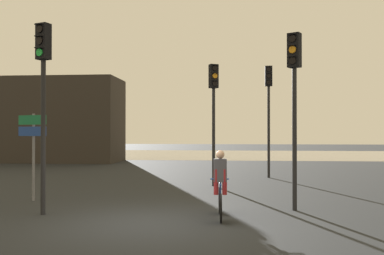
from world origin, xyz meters
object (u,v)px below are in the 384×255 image
(traffic_light_near_left, at_px, (43,82))
(cyclist, at_px, (220,184))
(distant_building, at_px, (44,120))
(direction_sign_post, at_px, (33,141))
(traffic_light_far_right, at_px, (269,101))
(traffic_light_near_right, at_px, (294,88))
(traffic_light_center, at_px, (214,102))

(traffic_light_near_left, xyz_separation_m, cyclist, (4.41, -0.14, -2.47))
(distant_building, distance_m, direction_sign_post, 17.48)
(traffic_light_far_right, bearing_deg, traffic_light_near_right, 91.77)
(distant_building, height_order, traffic_light_far_right, distant_building)
(direction_sign_post, distance_m, cyclist, 6.10)
(distant_building, relative_size, traffic_light_center, 2.27)
(traffic_light_center, xyz_separation_m, traffic_light_near_right, (2.28, -4.81, 0.02))
(traffic_light_center, relative_size, direction_sign_post, 1.77)
(traffic_light_near_right, bearing_deg, cyclist, 62.42)
(traffic_light_far_right, distance_m, cyclist, 9.75)
(distant_building, relative_size, traffic_light_near_right, 2.25)
(traffic_light_center, xyz_separation_m, traffic_light_near_left, (-4.04, -5.92, 0.09))
(traffic_light_far_right, height_order, direction_sign_post, traffic_light_far_right)
(traffic_light_center, height_order, traffic_light_near_left, traffic_light_near_left)
(traffic_light_center, bearing_deg, distant_building, -70.24)
(distant_building, height_order, traffic_light_near_left, distant_building)
(direction_sign_post, bearing_deg, traffic_light_far_right, -116.15)
(distant_building, distance_m, traffic_light_near_right, 22.24)
(cyclist, bearing_deg, traffic_light_far_right, 75.08)
(traffic_light_near_right, distance_m, direction_sign_post, 7.73)
(traffic_light_far_right, bearing_deg, direction_sign_post, 45.01)
(traffic_light_center, distance_m, traffic_light_near_right, 5.33)
(distant_building, relative_size, cyclist, 6.13)
(traffic_light_near_left, bearing_deg, traffic_light_center, -103.86)
(traffic_light_near_left, xyz_separation_m, direction_sign_post, (-1.21, 2.01, -1.50))
(traffic_light_center, height_order, cyclist, traffic_light_center)
(direction_sign_post, bearing_deg, traffic_light_near_right, -165.73)
(traffic_light_center, bearing_deg, traffic_light_far_right, -152.09)
(traffic_light_far_right, relative_size, traffic_light_near_left, 1.05)
(cyclist, bearing_deg, traffic_light_center, 90.76)
(distant_building, xyz_separation_m, direction_sign_post, (6.84, -16.06, -1.04))
(cyclist, bearing_deg, traffic_light_near_left, 175.55)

